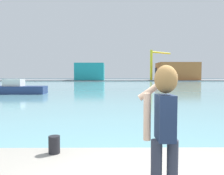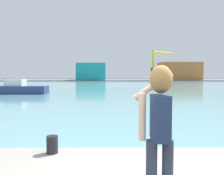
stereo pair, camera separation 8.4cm
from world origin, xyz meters
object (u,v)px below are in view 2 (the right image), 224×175
at_px(boat_moored, 21,88).
at_px(warehouse_right, 179,71).
at_px(person_photographer, 160,120).
at_px(warehouse_left, 93,72).
at_px(port_crane, 157,61).
at_px(harbor_bollard, 53,144).

distance_m(boat_moored, warehouse_right, 75.06).
relative_size(person_photographer, warehouse_right, 0.11).
relative_size(person_photographer, warehouse_left, 0.13).
xyz_separation_m(warehouse_left, port_crane, (26.33, 0.20, 4.44)).
distance_m(person_photographer, boat_moored, 26.89).
xyz_separation_m(person_photographer, warehouse_left, (-8.75, 88.92, 2.02)).
bearing_deg(warehouse_right, person_photographer, -106.81).
distance_m(person_photographer, harbor_bollard, 2.74).
distance_m(harbor_bollard, port_crane, 89.70).
bearing_deg(harbor_bollard, warehouse_right, 71.77).
relative_size(harbor_bollard, port_crane, 0.03).
height_order(harbor_bollard, warehouse_left, warehouse_left).
bearing_deg(boat_moored, person_photographer, -64.96).
xyz_separation_m(harbor_bollard, warehouse_right, (28.59, 86.78, 3.09)).
xyz_separation_m(person_photographer, warehouse_right, (26.77, 88.63, 2.20)).
distance_m(person_photographer, warehouse_left, 89.37).
distance_m(person_photographer, port_crane, 91.07).
height_order(person_photographer, warehouse_right, warehouse_right).
bearing_deg(port_crane, person_photographer, -101.16).
bearing_deg(port_crane, boat_moored, -114.24).
distance_m(boat_moored, port_crane, 71.57).
relative_size(warehouse_left, port_crane, 1.11).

